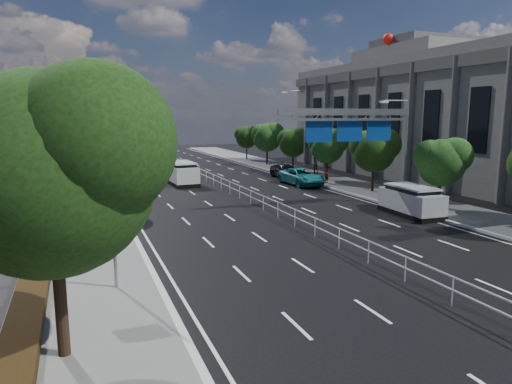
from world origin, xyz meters
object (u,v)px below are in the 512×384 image
near_car_silver (176,172)px  parked_car_teal (301,177)px  pedestrian_b (315,165)px  overhead_gantry (360,127)px  silver_minivan (411,201)px  toilet_sign (99,214)px  white_minivan (182,173)px  pedestrian_a (326,174)px  red_bus (111,154)px  parked_car_dark (286,171)px  near_car_dark (131,151)px

near_car_silver → parked_car_teal: size_ratio=0.92×
parked_car_teal → pedestrian_b: 7.32m
overhead_gantry → silver_minivan: bearing=-67.3°
toilet_sign → white_minivan: bearing=71.3°
near_car_silver → pedestrian_a: 14.72m
toilet_sign → pedestrian_b: size_ratio=2.40×
parked_car_teal → red_bus: bearing=121.3°
white_minivan → near_car_silver: bearing=86.3°
parked_car_dark → pedestrian_b: size_ratio=2.69×
toilet_sign → pedestrian_b: 35.13m
near_car_silver → near_car_dark: 30.28m
overhead_gantry → pedestrian_b: bearing=71.3°
white_minivan → silver_minivan: bearing=-61.4°
parked_car_dark → pedestrian_a: 5.69m
red_bus → near_car_dark: red_bus is taller
toilet_sign → pedestrian_a: toilet_sign is taller
parked_car_teal → near_car_silver: bearing=141.5°
parked_car_teal → overhead_gantry: bearing=-98.6°
near_car_silver → near_car_dark: near_car_silver is taller
toilet_sign → parked_car_dark: size_ratio=0.89×
red_bus → parked_car_teal: (15.19, -21.92, -0.86)m
pedestrian_b → red_bus: bearing=-38.7°
near_car_silver → white_minivan: bearing=89.4°
overhead_gantry → pedestrian_b: (5.49, 16.27, -4.56)m
red_bus → near_car_silver: size_ratio=2.11×
white_minivan → overhead_gantry: bearing=-59.5°
parked_car_teal → near_car_dark: bearing=103.2°
parked_car_dark → toilet_sign: bearing=-128.6°
toilet_sign → red_bus: (3.45, 42.50, -1.32)m
red_bus → toilet_sign: bearing=-101.2°
overhead_gantry → red_bus: size_ratio=0.96×
overhead_gantry → parked_car_teal: overhead_gantry is taller
near_car_silver → parked_car_teal: (10.20, -7.17, -0.10)m
parked_car_teal → pedestrian_a: 2.33m
white_minivan → pedestrian_b: white_minivan is taller
toilet_sign → parked_car_dark: 31.82m
toilet_sign → parked_car_teal: size_ratio=0.79×
toilet_sign → parked_car_teal: bearing=47.8°
overhead_gantry → silver_minivan: (1.56, -3.72, -4.66)m
pedestrian_a → pedestrian_b: 6.97m
overhead_gantry → silver_minivan: 6.17m
overhead_gantry → pedestrian_b: size_ratio=5.67×
silver_minivan → pedestrian_a: 13.53m
red_bus → silver_minivan: red_bus is taller
red_bus → near_car_dark: bearing=68.8°
near_car_dark → pedestrian_a: 40.49m
near_car_dark → silver_minivan: silver_minivan is taller
toilet_sign → parked_car_teal: toilet_sign is taller
overhead_gantry → near_car_silver: 20.52m
toilet_sign → red_bus: 42.66m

